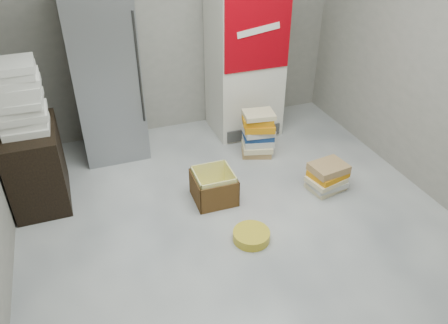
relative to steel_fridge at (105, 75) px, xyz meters
name	(u,v)px	position (x,y,z in m)	size (l,w,h in m)	color
ground	(254,248)	(0.90, -2.13, -0.95)	(5.00, 5.00, 0.00)	silver
room_shell	(265,49)	(0.90, -2.13, 0.85)	(4.04, 5.04, 2.82)	gray
steel_fridge	(105,75)	(0.00, 0.00, 0.00)	(0.70, 0.72, 1.90)	#A3A5AB
coke_cooler	(245,61)	(1.65, -0.01, -0.05)	(0.80, 0.73, 1.80)	silver
wood_shelf	(36,165)	(-0.83, -0.73, -0.55)	(0.50, 0.80, 0.80)	black
supply_box_stack	(18,97)	(-0.82, -0.73, 0.17)	(0.44, 0.44, 0.65)	white
phonebook_stack_main	(258,133)	(1.56, -0.68, -0.67)	(0.42, 0.39, 0.56)	#A98352
phonebook_stack_side	(327,177)	(1.95, -1.58, -0.80)	(0.44, 0.38, 0.31)	beige
cardboard_box	(214,188)	(0.79, -1.33, -0.82)	(0.41, 0.41, 0.33)	yellow
bucket_lid	(251,236)	(0.92, -2.02, -0.91)	(0.34, 0.34, 0.09)	gold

